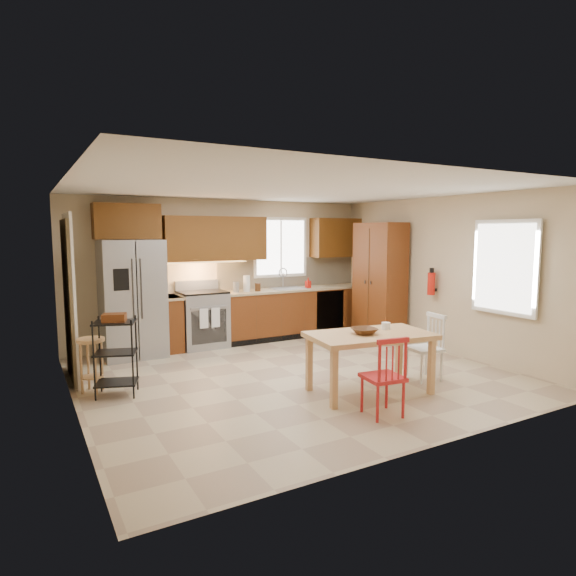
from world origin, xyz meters
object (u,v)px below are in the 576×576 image
Objects in this scene: refrigerator at (132,299)px; chair_red at (383,376)px; pantry at (379,282)px; table_bowl at (364,334)px; soap_bottle at (308,283)px; chair_white at (424,347)px; dining_table at (370,363)px; fire_extinguisher at (431,284)px; range_stove at (203,320)px; table_jar at (386,328)px; utility_cart at (116,357)px; bar_stool at (92,365)px.

refrigerator reaches higher than chair_red.
pantry is 7.08× the size of table_bowl.
soap_bottle reaches higher than chair_white.
dining_table is at bearing 100.54° from chair_white.
chair_red is at bearing -144.37° from fire_extinguisher.
range_stove is 7.83× the size of table_jar.
fire_extinguisher is 0.42× the size of chair_white.
fire_extinguisher is at bearing 27.17° from table_bowl.
chair_white is at bearing 35.83° from chair_red.
pantry reaches higher than table_jar.
soap_bottle is at bearing 77.24° from chair_red.
chair_white is at bearing -0.32° from utility_cart.
range_stove is 1.07× the size of chair_white.
bar_stool is (-2.94, 1.66, -0.03)m from dining_table.
fire_extinguisher is 3.20m from chair_red.
refrigerator is at bearing 122.98° from table_bowl.
table_jar is at bearing -51.22° from refrigerator.
table_jar is at bearing -9.17° from bar_stool.
table_bowl is 0.42m from table_jar.
fire_extinguisher is at bearing -24.52° from refrigerator.
bar_stool is (-1.95, -1.55, -0.13)m from range_stove.
soap_bottle reaches higher than utility_cart.
range_stove is 3.83m from fire_extinguisher.
refrigerator is 3.76m from table_bowl.
chair_red is 0.76m from table_bowl.
fire_extinguisher is 0.39× the size of utility_cart.
table_bowl is at bearing -167.47° from table_jar.
pantry is 3.07m from dining_table.
table_jar is at bearing -3.41° from utility_cart.
refrigerator is 3.92m from table_jar.
utility_cart is at bearing 146.57° from chair_red.
utility_cart is (-3.65, 1.34, 0.04)m from chair_white.
table_jar is (0.41, 0.09, 0.03)m from table_bowl.
table_bowl is at bearing -13.72° from bar_stool.
refrigerator is at bearing -177.01° from range_stove.
utility_cart is (-0.56, -1.76, -0.44)m from refrigerator.
utility_cart reaches higher than bar_stool.
chair_red reaches higher than table_jar.
dining_table is 1.57× the size of utility_cart.
dining_table is at bearing 69.22° from chair_red.
pantry is at bearing 100.78° from fire_extinguisher.
pantry reaches higher than utility_cart.
soap_bottle is 3.36m from dining_table.
range_stove is 4.82× the size of soap_bottle.
table_bowl is 0.32× the size of utility_cart.
soap_bottle is at bearing 44.72° from utility_cart.
range_stove is 3.70m from chair_white.
soap_bottle is 3.13m from chair_white.
utility_cart is (-4.69, -0.84, -0.58)m from pantry.
table_jar reaches higher than bar_stool.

